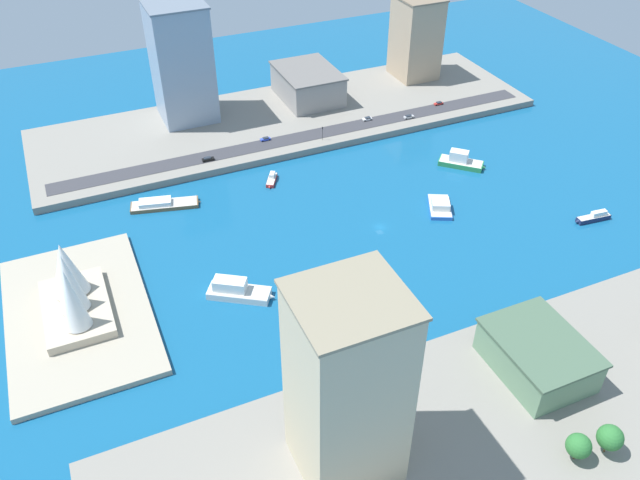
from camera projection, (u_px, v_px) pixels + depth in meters
The scene contains 25 objects.
ground_plane at pixel (380, 227), 244.08m from camera, with size 440.00×440.00×0.00m, color #145684.
quay_west at pixel (546, 414), 173.60m from camera, with size 70.00×240.00×3.17m, color gray.
quay_east at pixel (288, 118), 312.63m from camera, with size 70.00×240.00×3.17m, color gray.
peninsula_point at pixel (78, 314), 205.17m from camera, with size 71.97×43.74×2.00m, color #A89E89.
road_strip at pixel (307, 136), 294.51m from camera, with size 9.59×228.00×0.15m, color #38383D.
ferry_green_doubledeck at pixel (461, 161), 278.53m from camera, with size 18.15×18.54×6.90m.
patrol_launch_navy at pixel (594, 217), 246.65m from camera, with size 4.52×15.37×3.84m.
ferry_white_commuter at pixel (237, 290), 211.95m from camera, with size 17.34×21.47×6.70m.
catamaran_blue at pixel (440, 206), 252.53m from camera, with size 18.33×14.71×4.29m.
tugboat_red at pixel (272, 179), 268.91m from camera, with size 10.79×7.80×3.30m.
barge_flat_brown at pixel (162, 204), 254.01m from camera, with size 13.13×27.66×3.39m.
yacht_sleek_gray at pixel (389, 297), 210.81m from camera, with size 12.97×11.21×3.87m.
tower_tall_glass at pixel (181, 62), 294.13m from camera, with size 27.30×25.92×54.13m.
office_block_beige at pixel (347, 388), 143.92m from camera, with size 22.90×23.91×55.04m.
apartment_midrise_tan at pixel (416, 37), 336.50m from camera, with size 23.41×21.12×41.83m.
terminal_long_green at pixel (538, 355), 180.76m from camera, with size 29.80×23.16×11.52m.
carpark_squat_concrete at pixel (308, 84), 322.02m from camera, with size 37.05×27.71×15.04m.
hatchback_blue at pixel (265, 139), 290.66m from camera, with size 1.90×4.62×1.43m.
sedan_silver at pixel (409, 117), 307.99m from camera, with size 1.96×5.03×1.56m.
suv_black at pixel (208, 159), 276.28m from camera, with size 1.93×5.25×1.67m.
pickup_red at pixel (439, 103), 319.77m from camera, with size 1.91×4.62×1.42m.
van_white at pixel (367, 119), 306.40m from camera, with size 2.03×4.46×1.50m.
traffic_light_waterfront at pixel (322, 131), 289.12m from camera, with size 0.36×0.36×6.50m.
opera_landmark at pixel (70, 288), 199.60m from camera, with size 33.05×20.23×23.65m.
park_tree_cluster at pixel (595, 442), 158.52m from camera, with size 8.00×14.89×9.12m.
Camera 1 is at (-170.79, 99.88, 144.83)m, focal length 36.04 mm.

